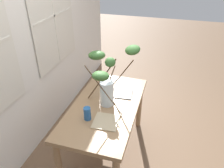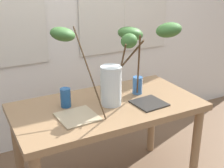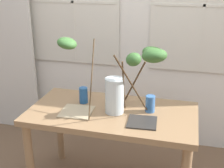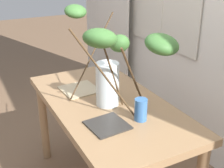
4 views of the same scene
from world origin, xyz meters
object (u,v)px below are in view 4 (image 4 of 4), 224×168
(dining_table, at_px, (108,116))
(drinking_glass_blue_left, at_px, (103,76))
(drinking_glass_blue_right, at_px, (141,110))
(plate_square_left, at_px, (80,89))
(vase_with_branches, at_px, (115,60))
(plate_square_right, at_px, (107,125))

(dining_table, relative_size, drinking_glass_blue_left, 9.86)
(drinking_glass_blue_right, bearing_deg, plate_square_left, -163.97)
(dining_table, bearing_deg, plate_square_left, -160.89)
(vase_with_branches, xyz_separation_m, plate_square_right, (0.16, -0.13, -0.32))
(drinking_glass_blue_left, distance_m, plate_square_right, 0.60)
(plate_square_right, bearing_deg, drinking_glass_blue_left, 156.59)
(drinking_glass_blue_left, height_order, drinking_glass_blue_right, drinking_glass_blue_left)
(dining_table, height_order, drinking_glass_blue_right, drinking_glass_blue_right)
(vase_with_branches, relative_size, plate_square_left, 3.56)
(plate_square_left, bearing_deg, dining_table, 19.11)
(plate_square_left, relative_size, plate_square_right, 1.15)
(drinking_glass_blue_right, xyz_separation_m, plate_square_left, (-0.57, -0.16, -0.06))
(dining_table, height_order, plate_square_left, plate_square_left)
(dining_table, relative_size, plate_square_left, 5.43)
(vase_with_branches, height_order, plate_square_right, vase_with_branches)
(dining_table, distance_m, plate_square_right, 0.32)
(drinking_glass_blue_left, xyz_separation_m, plate_square_left, (0.01, -0.19, -0.06))
(plate_square_left, bearing_deg, plate_square_right, -4.66)
(drinking_glass_blue_right, xyz_separation_m, plate_square_right, (-0.03, -0.21, -0.06))
(plate_square_right, bearing_deg, dining_table, 153.00)
(vase_with_branches, distance_m, plate_square_left, 0.50)
(vase_with_branches, bearing_deg, plate_square_left, -166.43)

